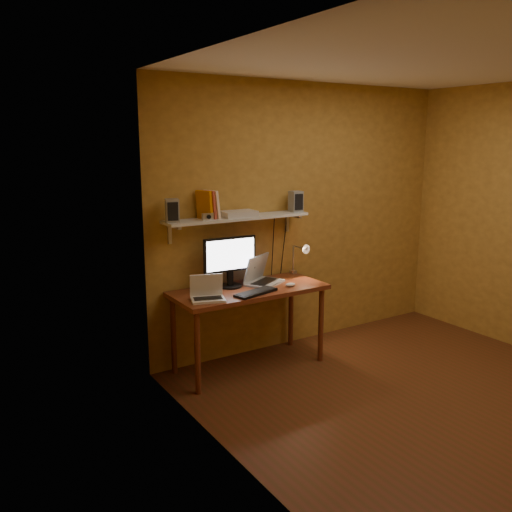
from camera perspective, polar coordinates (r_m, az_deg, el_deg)
room at (r=4.33m, az=18.08°, el=1.53°), size 3.44×3.24×2.64m
desk at (r=4.88m, az=-0.73°, el=-4.38°), size 1.40×0.60×0.75m
wall_shelf at (r=4.89m, az=-1.94°, el=4.00°), size 1.40×0.25×0.21m
monitor at (r=4.84m, az=-2.76°, el=-0.33°), size 0.51×0.22×0.46m
laptop at (r=5.01m, az=0.50°, el=-2.10°), size 0.43×0.39×0.26m
netbook at (r=4.52m, az=-5.16°, el=-3.88°), size 0.32×0.27×0.21m
keyboard at (r=4.68m, az=-0.01°, el=-3.86°), size 0.43×0.23×0.02m
mouse at (r=4.91m, az=3.63°, el=-3.03°), size 0.10×0.07×0.03m
desk_lamp at (r=5.26m, az=4.69°, el=0.13°), size 0.09×0.23×0.38m
speaker_left at (r=4.58m, az=-8.82°, el=4.74°), size 0.14×0.14×0.20m
speaker_right at (r=5.22m, az=4.21°, el=5.76°), size 0.12×0.12×0.20m
books at (r=4.75m, az=-5.09°, el=5.41°), size 0.18×0.18×0.25m
shelf_camera at (r=4.68m, az=-5.10°, el=4.16°), size 0.10×0.04×0.06m
router at (r=4.88m, az=-1.85°, el=4.47°), size 0.32×0.23×0.05m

